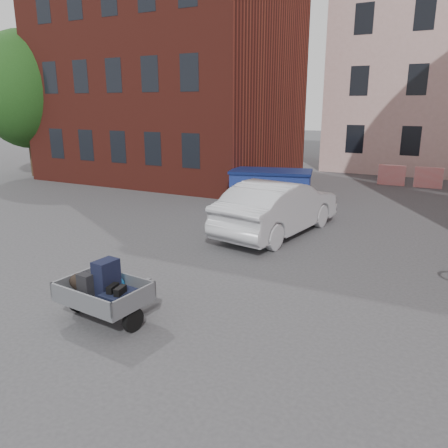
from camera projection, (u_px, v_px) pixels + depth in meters
The scene contains 8 objects.
ground at pixel (198, 278), 10.26m from camera, with size 120.00×120.00×0.00m, color #38383A.
building_brick at pixel (174, 46), 23.51m from camera, with size 12.00×10.00×14.00m, color #591E16.
far_building at pixel (124, 104), 36.86m from camera, with size 6.00×6.00×8.00m, color maroon.
tree at pixel (25, 81), 23.63m from camera, with size 5.28×5.28×8.30m.
barriers at pixel (429, 178), 21.18m from camera, with size 4.70×0.18×1.00m.
trailer at pixel (103, 291), 8.07m from camera, with size 1.70×1.88×1.20m.
dumpster at pixel (271, 187), 17.86m from camera, with size 3.56×2.41×1.36m.
silver_car at pixel (278, 207), 13.61m from camera, with size 1.78×5.10×1.68m, color #B6B8BE.
Camera 1 is at (4.89, -8.24, 3.94)m, focal length 35.00 mm.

